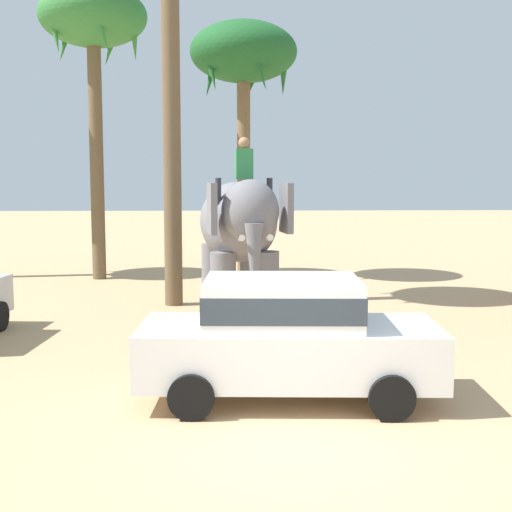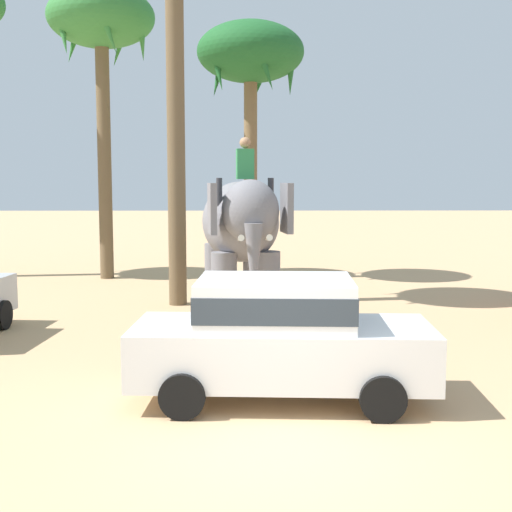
{
  "view_description": "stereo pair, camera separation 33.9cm",
  "coord_description": "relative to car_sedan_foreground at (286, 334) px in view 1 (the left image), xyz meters",
  "views": [
    {
      "loc": [
        -0.72,
        -7.52,
        3.05
      ],
      "look_at": [
        -0.24,
        5.5,
        1.6
      ],
      "focal_mm": 48.51,
      "sensor_mm": 36.0,
      "label": 1
    },
    {
      "loc": [
        -0.39,
        -7.53,
        3.05
      ],
      "look_at": [
        -0.24,
        5.5,
        1.6
      ],
      "focal_mm": 48.51,
      "sensor_mm": 36.0,
      "label": 2
    }
  ],
  "objects": [
    {
      "name": "ground_plane",
      "position": [
        -0.04,
        -1.81,
        -0.93
      ],
      "size": [
        120.0,
        120.0,
        0.0
      ],
      "primitive_type": "plane",
      "color": "tan"
    },
    {
      "name": "palm_tree_far_back",
      "position": [
        -0.36,
        11.77,
        5.68
      ],
      "size": [
        3.2,
        3.2,
        7.72
      ],
      "color": "brown",
      "rests_on": "ground"
    },
    {
      "name": "palm_tree_behind_elephant",
      "position": [
        -4.81,
        11.93,
        6.65
      ],
      "size": [
        3.2,
        3.2,
        8.76
      ],
      "color": "brown",
      "rests_on": "ground"
    },
    {
      "name": "elephant_with_mahout",
      "position": [
        -0.57,
        5.14,
        1.06
      ],
      "size": [
        2.03,
        3.97,
        3.88
      ],
      "color": "slate",
      "rests_on": "ground"
    },
    {
      "name": "car_sedan_foreground",
      "position": [
        0.0,
        0.0,
        0.0
      ],
      "size": [
        4.18,
        2.03,
        1.7
      ],
      "color": "white",
      "rests_on": "ground"
    }
  ]
}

